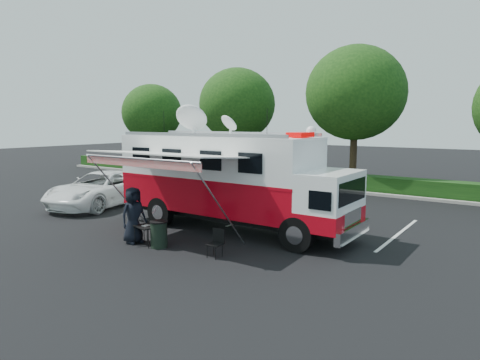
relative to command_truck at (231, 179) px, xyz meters
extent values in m
plane|color=black|center=(0.08, 0.00, -2.00)|extent=(120.00, 120.00, 0.00)
cube|color=#9E998E|center=(4.08, 11.00, -1.92)|extent=(60.00, 0.35, 0.15)
cube|color=black|center=(4.08, 11.90, -1.50)|extent=(60.00, 1.20, 1.00)
cylinder|color=black|center=(-17.92, 13.00, 0.00)|extent=(0.44, 0.44, 4.00)
ellipsoid|color=#14380F|center=(-17.92, 13.00, 2.96)|extent=(5.12, 5.12, 4.86)
cylinder|color=black|center=(-8.92, 13.00, 0.20)|extent=(0.44, 0.44, 4.40)
ellipsoid|color=#14380F|center=(-8.92, 13.00, 3.46)|extent=(5.63, 5.63, 5.35)
cylinder|color=black|center=(0.08, 13.00, 0.40)|extent=(0.44, 0.44, 4.80)
ellipsoid|color=#14380F|center=(0.08, 13.00, 3.96)|extent=(6.14, 6.14, 5.84)
cube|color=silver|center=(-12.42, 3.00, -1.99)|extent=(0.12, 5.50, 0.01)
cube|color=silver|center=(-6.42, 3.00, -1.99)|extent=(0.12, 5.50, 0.01)
cube|color=silver|center=(-0.42, 3.00, -1.99)|extent=(0.12, 5.50, 0.01)
cube|color=silver|center=(5.58, 3.00, -1.99)|extent=(0.12, 5.50, 0.01)
cube|color=black|center=(0.08, 0.00, -1.41)|extent=(9.11, 1.48, 0.32)
cylinder|color=black|center=(3.48, -1.17, -1.41)|extent=(1.17, 0.34, 1.17)
cylinder|color=black|center=(3.48, 1.17, -1.41)|extent=(1.17, 0.34, 1.17)
cylinder|color=black|center=(-2.67, -1.17, -1.41)|extent=(1.17, 0.34, 1.17)
cylinder|color=black|center=(-2.67, 1.17, -1.41)|extent=(1.17, 0.34, 1.17)
cube|color=silver|center=(4.91, 0.00, -1.36)|extent=(0.21, 2.65, 0.42)
cube|color=white|center=(4.11, 0.00, -0.35)|extent=(1.48, 2.65, 1.80)
cube|color=#B80715|center=(4.11, 0.00, -0.99)|extent=(1.50, 2.67, 0.58)
cube|color=black|center=(4.80, 0.00, -0.04)|extent=(0.13, 2.35, 0.74)
cube|color=#B80715|center=(-0.66, 0.00, -0.62)|extent=(8.05, 2.65, 1.27)
cube|color=#B80715|center=(-0.66, 0.00, 0.02)|extent=(8.07, 2.67, 0.11)
cube|color=white|center=(-0.66, 0.00, 0.81)|extent=(8.05, 2.65, 1.48)
cube|color=white|center=(-0.66, 0.00, 1.60)|extent=(8.05, 2.65, 0.08)
cube|color=#CC0505|center=(2.95, 0.00, 1.74)|extent=(0.58, 1.01, 0.17)
sphere|color=white|center=(2.84, 1.06, 1.85)|extent=(0.36, 0.36, 0.36)
ellipsoid|color=white|center=(-1.82, -0.16, 2.35)|extent=(1.27, 1.27, 0.38)
ellipsoid|color=white|center=(-0.23, 0.21, 2.14)|extent=(0.74, 0.74, 0.21)
cylinder|color=black|center=(-3.94, 0.42, 2.14)|extent=(0.02, 0.02, 1.06)
cylinder|color=black|center=(-2.25, 0.42, 2.14)|extent=(0.02, 0.02, 1.06)
cylinder|color=black|center=(1.36, 0.42, 2.14)|extent=(0.02, 0.02, 1.06)
cube|color=silver|center=(-0.87, -2.60, 1.08)|extent=(5.30, 2.54, 0.22)
cube|color=red|center=(-0.87, -3.85, 0.89)|extent=(5.30, 0.04, 0.30)
cylinder|color=#B2B2B7|center=(-0.87, -3.87, 1.01)|extent=(5.30, 0.07, 0.07)
cylinder|color=#B2B2B7|center=(-3.27, -2.67, -0.48)|extent=(0.05, 2.73, 3.06)
cylinder|color=#B2B2B7|center=(1.53, -2.67, -0.48)|extent=(0.05, 2.73, 3.06)
imported|color=white|center=(-8.10, 0.17, -2.00)|extent=(3.89, 6.53, 1.70)
imported|color=black|center=(-1.65, -3.45, -2.00)|extent=(0.73, 1.02, 1.96)
cube|color=black|center=(-1.07, -3.43, -1.34)|extent=(0.91, 0.73, 0.04)
cylinder|color=black|center=(-1.39, -3.64, -1.67)|extent=(0.02, 0.02, 0.66)
cylinder|color=black|center=(-1.39, -3.22, -1.67)|extent=(0.02, 0.02, 0.66)
cylinder|color=black|center=(-0.74, -3.64, -1.67)|extent=(0.02, 0.02, 0.66)
cylinder|color=black|center=(-0.74, -3.22, -1.67)|extent=(0.02, 0.02, 0.66)
cube|color=silver|center=(-1.12, -3.38, -1.32)|extent=(0.21, 0.28, 0.01)
cube|color=black|center=(1.66, -3.12, -1.58)|extent=(0.47, 0.47, 0.04)
cube|color=black|center=(1.66, -2.92, -1.35)|extent=(0.42, 0.10, 0.46)
cylinder|color=black|center=(1.49, -3.29, -1.79)|extent=(0.02, 0.02, 0.42)
cylinder|color=black|center=(1.49, -2.96, -1.79)|extent=(0.02, 0.02, 0.42)
cylinder|color=black|center=(1.82, -3.29, -1.79)|extent=(0.02, 0.02, 0.42)
cylinder|color=black|center=(1.82, -2.96, -1.79)|extent=(0.02, 0.02, 0.42)
cylinder|color=black|center=(-0.55, -3.34, -1.57)|extent=(0.56, 0.56, 0.86)
cylinder|color=black|center=(-0.55, -3.34, -1.12)|extent=(0.60, 0.60, 0.04)
camera|label=1|loc=(9.64, -13.18, 2.18)|focal=32.00mm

